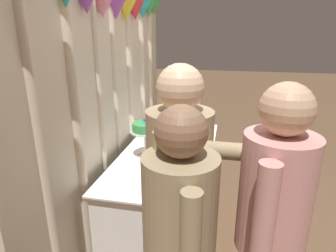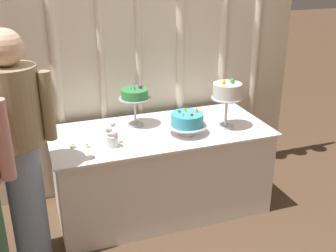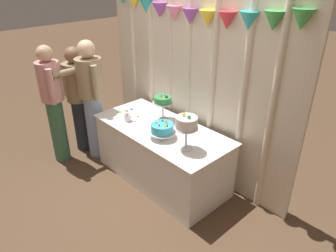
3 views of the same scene
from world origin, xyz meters
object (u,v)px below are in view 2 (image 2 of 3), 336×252
Objects in this scene: tealight_far_left at (73,146)px; guest_man_dark_suit at (19,144)px; cake_display_leftmost at (135,96)px; flower_vase at (112,138)px; cake_table at (161,170)px; cake_display_rightmost at (227,93)px; cake_display_center at (187,120)px; tealight_near_left at (87,146)px; tealight_near_right at (108,137)px.

guest_man_dark_suit reaches higher than tealight_far_left.
flower_vase is (-0.28, -0.36, -0.19)m from cake_display_leftmost.
tealight_far_left reaches higher than cake_table.
cake_table is 0.88m from cake_display_rightmost.
cake_display_center is at bearing -176.29° from cake_display_rightmost.
flower_vase is 0.68m from guest_man_dark_suit.
cake_display_leftmost reaches higher than tealight_near_left.
cake_display_leftmost reaches higher than cake_display_center.
cake_display_leftmost is at bearing 51.66° from flower_vase.
tealight_near_left is 0.53m from guest_man_dark_suit.
flower_vase is at bearing -90.02° from tealight_near_right.
tealight_near_left is at bearing 178.74° from cake_display_center.
tealight_near_right is at bearing 32.09° from tealight_near_left.
cake_display_leftmost is at bearing 132.34° from cake_table.
cake_display_leftmost is at bearing 157.06° from cake_display_rightmost.
tealight_near_left is at bearing -168.75° from cake_table.
tealight_far_left is at bearing -172.13° from cake_table.
tealight_near_left is at bearing 164.18° from flower_vase.
cake_display_rightmost is at bearing 3.34° from flower_vase.
cake_display_rightmost reaches higher than cake_display_center.
cake_display_leftmost is 0.85× the size of cake_display_rightmost.
cake_display_leftmost is 1.13× the size of cake_display_center.
cake_display_leftmost is 7.32× the size of tealight_far_left.
guest_man_dark_suit is at bearing -152.37° from tealight_far_left.
flower_vase is 0.20m from tealight_near_left.
guest_man_dark_suit is at bearing -160.32° from tealight_near_left.
cake_table is 0.55m from cake_display_center.
guest_man_dark_suit is at bearing -173.92° from cake_display_rightmost.
cake_display_center is 1.79× the size of flower_vase.
cake_display_leftmost is 1.06m from guest_man_dark_suit.
guest_man_dark_suit is (-0.94, -0.47, -0.09)m from cake_display_leftmost.
tealight_near_left is 0.03× the size of guest_man_dark_suit.
flower_vase is 3.62× the size of tealight_far_left.
tealight_near_right is at bearing 23.40° from guest_man_dark_suit.
tealight_far_left is at bearing -162.41° from tealight_near_right.
tealight_far_left is at bearing 167.43° from tealight_near_left.
flower_vase is 0.18m from tealight_near_right.
flower_vase is (-0.99, -0.06, -0.23)m from cake_display_rightmost.
cake_display_rightmost is at bearing -0.81° from tealight_far_left.
cake_display_center is at bearing -42.95° from cake_display_leftmost.
tealight_far_left is at bearing 27.63° from guest_man_dark_suit.
cake_display_center is 0.19× the size of guest_man_dark_suit.
flower_vase is 4.82× the size of tealight_near_right.
tealight_near_left is 1.19× the size of tealight_near_right.
flower_vase is at bearing 10.14° from guest_man_dark_suit.
cake_display_leftmost reaches higher than flower_vase.
cake_display_rightmost is 1.02m from flower_vase.
guest_man_dark_suit reaches higher than cake_display_leftmost.
tealight_near_right is at bearing 173.65° from cake_display_rightmost.
guest_man_dark_suit is (-0.37, -0.19, 0.17)m from tealight_far_left.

